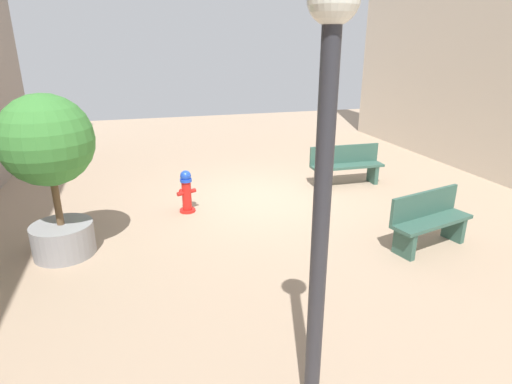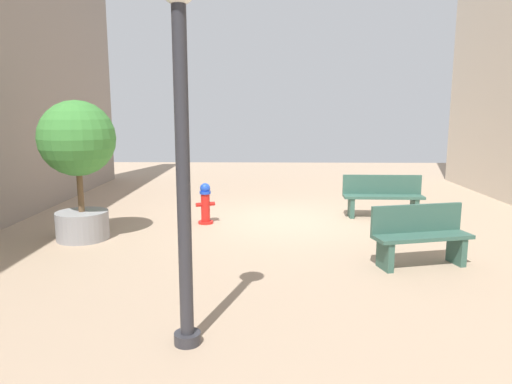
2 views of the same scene
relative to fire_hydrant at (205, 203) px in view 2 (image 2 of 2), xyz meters
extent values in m
plane|color=tan|center=(-1.75, -0.31, -0.44)|extent=(23.40, 23.40, 0.00)
cylinder|color=red|center=(0.00, 0.01, -0.41)|extent=(0.32, 0.32, 0.05)
cylinder|color=red|center=(0.00, 0.01, -0.09)|extent=(0.19, 0.19, 0.60)
cylinder|color=blue|center=(0.00, 0.01, 0.24)|extent=(0.24, 0.24, 0.06)
sphere|color=blue|center=(0.00, 0.01, 0.33)|extent=(0.22, 0.22, 0.22)
cylinder|color=red|center=(0.13, 0.06, -0.02)|extent=(0.15, 0.13, 0.09)
cylinder|color=red|center=(-0.13, -0.05, -0.02)|extent=(0.15, 0.13, 0.09)
cylinder|color=red|center=(0.06, -0.14, -0.06)|extent=(0.16, 0.17, 0.11)
cube|color=#33594C|center=(-4.67, -0.64, -0.21)|extent=(0.11, 0.40, 0.45)
cube|color=#33594C|center=(-3.24, -0.68, -0.21)|extent=(0.11, 0.40, 0.45)
cube|color=#33594C|center=(-3.96, -0.66, 0.04)|extent=(1.79, 0.48, 0.06)
cube|color=#33594C|center=(-3.96, -0.85, 0.29)|extent=(1.78, 0.10, 0.44)
cube|color=#33594C|center=(-4.32, 2.61, -0.21)|extent=(0.19, 0.41, 0.45)
cube|color=#33594C|center=(-3.12, 2.90, -0.21)|extent=(0.19, 0.41, 0.45)
cube|color=#33594C|center=(-3.72, 2.75, 0.04)|extent=(1.60, 0.79, 0.06)
cube|color=#33594C|center=(-3.68, 2.57, 0.29)|extent=(1.51, 0.43, 0.44)
cylinder|color=gray|center=(2.16, 1.30, -0.17)|extent=(0.96, 0.96, 0.53)
cylinder|color=brown|center=(2.16, 1.30, 0.57)|extent=(0.11, 0.11, 0.95)
sphere|color=#3D8438|center=(2.16, 1.30, 1.46)|extent=(1.38, 1.38, 1.38)
cylinder|color=#2D2D33|center=(-0.48, 5.28, -0.38)|extent=(0.28, 0.28, 0.12)
cylinder|color=#2D2D33|center=(-0.48, 5.28, 1.33)|extent=(0.14, 0.14, 3.29)
camera|label=1|loc=(0.84, 8.02, 2.81)|focal=29.17mm
camera|label=2|loc=(-1.30, 9.81, 1.96)|focal=32.86mm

